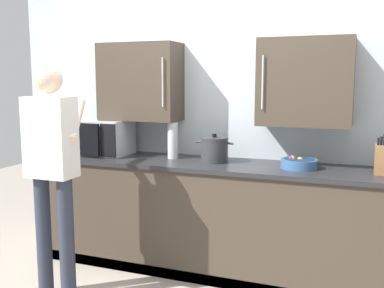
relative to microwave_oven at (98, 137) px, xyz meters
The scene contains 8 objects.
back_wall_tiled 1.16m from the microwave_oven, 13.90° to the left, with size 4.03×0.44×2.69m.
counter_unit 1.25m from the microwave_oven, ahead, with size 2.94×0.61×0.92m.
microwave_oven is the anchor object (origin of this frame).
stock_pot 1.10m from the microwave_oven, ahead, with size 0.32×0.22×0.23m.
thermos_flask 0.72m from the microwave_oven, ahead, with size 0.09×0.09×0.31m.
fruit_bowl 1.78m from the microwave_oven, ahead, with size 0.28×0.28×0.09m.
knife_block 2.36m from the microwave_oven, ahead, with size 0.11×0.15×0.29m.
person_figure 0.88m from the microwave_oven, 79.03° to the right, with size 0.44×0.62×1.69m.
Camera 1 is at (1.10, -2.44, 1.58)m, focal length 41.38 mm.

